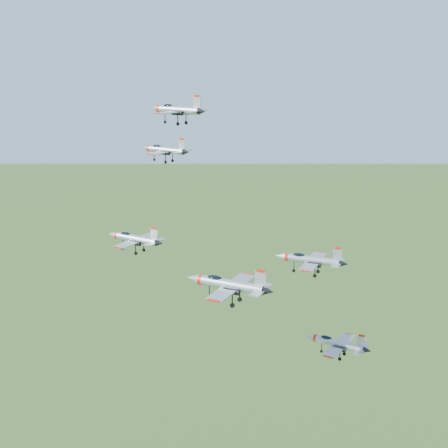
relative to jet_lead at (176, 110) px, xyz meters
The scene contains 6 objects.
jet_lead is the anchor object (origin of this frame).
jet_left_high 15.72m from the jet_lead, 60.39° to the right, with size 10.67×8.76×2.86m.
jet_right_high 34.35m from the jet_lead, 65.24° to the right, with size 11.01×9.09×2.94m.
jet_left_low 41.00m from the jet_lead, 12.45° to the right, with size 12.42×10.47×3.34m.
jet_right_low 46.45m from the jet_lead, 42.04° to the right, with size 13.74×11.46×3.67m.
jet_trail 54.91m from the jet_lead, 18.99° to the right, with size 10.89×9.00×2.91m.
Camera 1 is at (62.54, -83.88, 167.07)m, focal length 50.00 mm.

